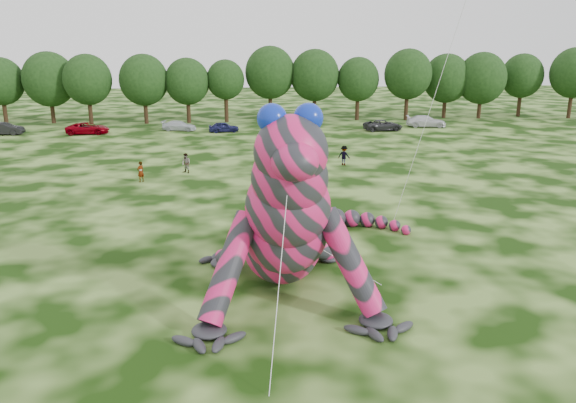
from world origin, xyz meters
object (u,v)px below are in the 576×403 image
Objects in this scene: car_2 at (88,128)px; car_7 at (426,121)px; car_4 at (224,127)px; spectator_2 at (344,155)px; tree_14 at (446,86)px; tree_13 at (407,85)px; tree_16 at (521,85)px; car_3 at (179,126)px; inflatable_gecko at (279,188)px; tree_6 at (88,89)px; spectator_1 at (186,163)px; car_1 at (4,129)px; spectator_5 at (298,179)px; car_5 at (295,127)px; spectator_0 at (141,172)px; tree_10 at (270,83)px; tree_11 at (315,85)px; tree_17 at (573,83)px; tree_5 at (50,88)px; tree_12 at (358,89)px; tree_8 at (188,91)px; car_6 at (383,125)px; tree_15 at (481,85)px; tree_4 at (2,91)px; tree_7 at (144,89)px; tree_9 at (226,91)px.

car_7 reaches higher than car_2.
spectator_2 is (11.37, -20.88, 0.26)m from car_4.
tree_14 reaches higher than spectator_2.
tree_13 is 18.46m from tree_16.
tree_16 is 51.45m from car_3.
car_3 is at bearing 99.18° from inflatable_gecko.
tree_6 reaches higher than spectator_1.
tree_14 is 1.80× the size of car_7.
car_2 is (10.05, -0.30, -0.04)m from car_1.
spectator_5 is at bearing -117.53° from tree_13.
tree_16 is 72.37m from car_1.
spectator_1 is (-11.76, -21.73, 0.17)m from car_5.
spectator_0 is (-9.70, 19.90, -3.56)m from inflatable_gecko.
tree_6 is 9.83m from car_2.
car_1 is at bearing -162.67° from tree_10.
tree_11 is 0.99× the size of tree_13.
tree_11 is at bearing 102.24° from spectator_1.
tree_6 is 0.92× the size of tree_17.
spectator_1 is at bearing -150.24° from car_2.
tree_5 reaches higher than tree_12.
tree_8 is at bearing -28.12° from spectator_2.
spectator_0 is at bearing -143.86° from tree_16.
car_2 is 43.69m from car_7.
tree_12 is 11.21m from car_6.
spectator_5 is (24.52, -38.25, -3.90)m from tree_6.
tree_8 is at bearing -177.25° from tree_16.
tree_13 is 11.36m from tree_15.
tree_4 is at bearing 176.11° from tree_8.
tree_15 reaches higher than tree_4.
tree_4 is at bearing 167.17° from spectator_1.
tree_9 is at bearing 2.78° from tree_7.
car_1 is (-64.41, -9.60, -4.06)m from tree_15.
tree_9 is 35.96m from spectator_0.
spectator_2 reaches higher than car_2.
tree_4 reaches higher than car_1.
tree_9 is 32.49m from spectator_2.
tree_10 is at bearing 44.51° from car_6.
tree_9 reaches higher than car_1.
car_5 is (25.58, -1.06, -0.02)m from car_2.
tree_13 is 28.25m from car_4.
spectator_1 is (27.57, -33.63, -3.66)m from tree_4.
tree_4 is at bearing 91.66° from car_7.
tree_15 is at bearing -43.44° from car_7.
tree_11 reaches higher than tree_16.
tree_13 is 43.83m from spectator_5.
inflatable_gecko is 53.29m from car_7.
spectator_2 is (-1.61, -31.19, -4.13)m from tree_11.
tree_11 reaches higher than car_5.
spectator_2 is (17.09, -22.68, 0.28)m from car_3.
spectator_0 is (-3.42, -2.92, -0.02)m from spectator_1.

